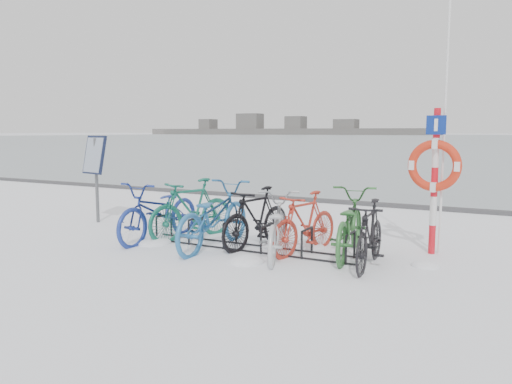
# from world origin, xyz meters

# --- Properties ---
(ground) EXTENTS (900.00, 900.00, 0.00)m
(ground) POSITION_xyz_m (0.00, 0.00, 0.00)
(ground) COLOR white
(ground) RESTS_ON ground
(ice_sheet) EXTENTS (400.00, 298.00, 0.02)m
(ice_sheet) POSITION_xyz_m (0.00, 155.00, 0.01)
(ice_sheet) COLOR #97A4AB
(ice_sheet) RESTS_ON ground
(quay_edge) EXTENTS (400.00, 0.25, 0.10)m
(quay_edge) POSITION_xyz_m (0.00, 5.90, 0.05)
(quay_edge) COLOR #3F3F42
(quay_edge) RESTS_ON ground
(bike_rack) EXTENTS (4.00, 0.48, 0.46)m
(bike_rack) POSITION_xyz_m (0.00, 0.00, 0.18)
(bike_rack) COLOR black
(bike_rack) RESTS_ON ground
(info_board) EXTENTS (0.67, 0.36, 1.91)m
(info_board) POSITION_xyz_m (-4.16, 0.65, 1.38)
(info_board) COLOR #595B5E
(info_board) RESTS_ON ground
(lifebuoy_station) EXTENTS (0.83, 0.23, 4.32)m
(lifebuoy_station) POSITION_xyz_m (2.85, 1.05, 1.45)
(lifebuoy_station) COLOR red
(lifebuoy_station) RESTS_ON ground
(shoreline) EXTENTS (180.00, 12.00, 9.50)m
(shoreline) POSITION_xyz_m (-122.02, 260.00, 2.79)
(shoreline) COLOR #4C4C4C
(shoreline) RESTS_ON ground
(bike_0) EXTENTS (0.82, 2.20, 1.14)m
(bike_0) POSITION_xyz_m (-1.81, -0.10, 0.57)
(bike_0) COLOR navy
(bike_0) RESTS_ON ground
(bike_1) EXTENTS (1.10, 2.00, 1.16)m
(bike_1) POSITION_xyz_m (-1.36, 0.28, 0.58)
(bike_1) COLOR #166450
(bike_1) RESTS_ON ground
(bike_2) EXTENTS (0.82, 2.25, 1.18)m
(bike_2) POSITION_xyz_m (-0.57, -0.20, 0.59)
(bike_2) COLOR #2869A4
(bike_2) RESTS_ON ground
(bike_3) EXTENTS (0.86, 1.86, 1.08)m
(bike_3) POSITION_xyz_m (0.04, 0.23, 0.54)
(bike_3) COLOR black
(bike_3) RESTS_ON ground
(bike_4) EXTENTS (1.34, 2.11, 1.05)m
(bike_4) POSITION_xyz_m (0.63, -0.24, 0.52)
(bike_4) COLOR #B7BCC0
(bike_4) RESTS_ON ground
(bike_5) EXTENTS (0.89, 1.81, 1.05)m
(bike_5) POSITION_xyz_m (0.96, 0.22, 0.52)
(bike_5) COLOR #BA3224
(bike_5) RESTS_ON ground
(bike_6) EXTENTS (1.03, 2.20, 1.11)m
(bike_6) POSITION_xyz_m (1.65, 0.37, 0.56)
(bike_6) COLOR #306B31
(bike_6) RESTS_ON ground
(bike_7) EXTENTS (0.57, 1.73, 1.03)m
(bike_7) POSITION_xyz_m (2.14, -0.14, 0.51)
(bike_7) COLOR black
(bike_7) RESTS_ON ground
(snow_drifts) EXTENTS (5.14, 2.06, 0.22)m
(snow_drifts) POSITION_xyz_m (-0.01, -0.19, 0.00)
(snow_drifts) COLOR white
(snow_drifts) RESTS_ON ground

